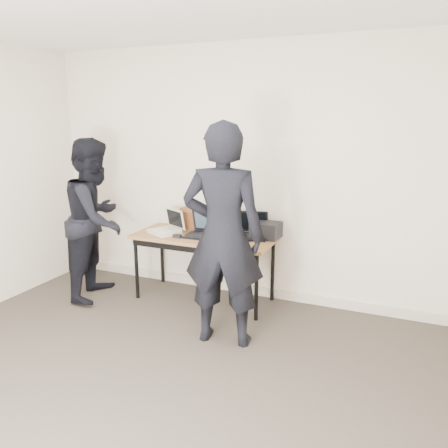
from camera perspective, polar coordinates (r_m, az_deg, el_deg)
The scene contains 13 objects.
room at distance 2.77m, azimuth -14.98°, elevation 0.96°, with size 4.60×4.60×2.80m.
desk at distance 4.64m, azimuth -2.71°, elevation -2.27°, with size 1.51×0.66×0.72m.
laptop_beige at distance 4.78m, azimuth -7.46°, elevation -0.55°, with size 0.41×0.41×0.25m.
laptop_center at distance 4.62m, azimuth -2.62°, elevation -0.81°, with size 0.35×0.34×0.27m.
laptop_right at distance 4.58m, azimuth 3.41°, elevation -0.95°, with size 0.42×0.41×0.26m.
leather_satchel at distance 4.87m, azimuth -3.49°, elevation 0.75°, with size 0.38×0.23×0.25m.
tissue at distance 4.83m, azimuth -3.18°, elevation 2.54°, with size 0.13×0.10×0.08m, color white.
equipment_box at distance 4.56m, azimuth 5.48°, elevation -0.78°, with size 0.29×0.24×0.17m, color black.
power_brick at distance 4.58m, azimuth -6.12°, elevation -1.59°, with size 0.09×0.05×0.03m, color black.
cables at distance 4.51m, azimuth -1.31°, elevation -1.90°, with size 0.97×0.29×0.01m.
person_typist at distance 3.69m, azimuth -0.12°, elevation -1.60°, with size 0.70×0.46×1.93m, color black.
person_observer at distance 4.93m, azimuth -16.35°, elevation 0.62°, with size 0.84×0.66×1.74m, color black.
baseboard at distance 5.04m, azimuth 1.76°, elevation -8.30°, with size 4.50×0.03×0.10m, color #C1B3A0.
Camera 1 is at (1.67, -2.13, 1.94)m, focal length 35.00 mm.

